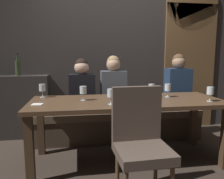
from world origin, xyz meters
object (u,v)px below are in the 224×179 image
Objects in this scene: wine_glass_center_back at (42,88)px; wine_glass_near_left at (152,88)px; wine_glass_end_left at (168,88)px; dining_table at (127,107)px; chair_near_side at (140,137)px; espresso_cup at (152,92)px; diner_redhead at (82,87)px; diner_bearded at (113,85)px; wine_glass_far_left at (111,94)px; wine_glass_near_right at (210,91)px; wine_bottle_pale_label at (18,67)px; diner_far_end at (178,83)px; wine_glass_end_right at (83,91)px; banquette_bench at (116,125)px.

wine_glass_near_left is at bearing -8.43° from wine_glass_center_back.
wine_glass_near_left is (-0.20, 0.02, 0.00)m from wine_glass_end_left.
chair_near_side is (-0.05, -0.72, -0.09)m from dining_table.
chair_near_side is at bearing -113.68° from espresso_cup.
diner_redhead is 0.95× the size of diner_bearded.
wine_glass_far_left is at bearing 108.90° from chair_near_side.
wine_glass_center_back is 1.37× the size of espresso_cup.
wine_glass_near_right is (0.36, -0.32, 0.00)m from wine_glass_end_left.
wine_glass_end_left is at bearing 22.56° from wine_glass_far_left.
diner_bearded reaches higher than wine_glass_far_left.
wine_bottle_pale_label is at bearing 152.44° from wine_glass_near_left.
diner_far_end reaches higher than wine_glass_end_right.
wine_glass_end_left is 1.53m from wine_glass_center_back.
chair_near_side is 1.10m from wine_glass_near_right.
wine_glass_near_left is 1.00× the size of wine_glass_end_right.
dining_table is at bearing 43.67° from wine_glass_far_left.
wine_glass_near_left is (0.83, -0.56, 0.05)m from diner_redhead.
wine_glass_near_left is at bearing 30.95° from wine_glass_far_left.
chair_near_side is at bearing -47.77° from wine_glass_center_back.
wine_glass_near_right is at bearing -28.49° from wine_bottle_pale_label.
dining_table is 2.67× the size of diner_far_end.
wine_bottle_pale_label reaches higher than diner_redhead.
banquette_bench is 1.03m from wine_glass_end_right.
wine_glass_end_right is at bearing -154.95° from diner_far_end.
espresso_cup is (0.46, -0.39, -0.06)m from diner_bearded.
diner_redhead is (-0.45, 1.40, 0.25)m from chair_near_side.
wine_glass_near_left reaches higher than banquette_bench.
wine_glass_near_left reaches higher than espresso_cup.
diner_bearded is at bearing 135.38° from wine_glass_near_right.
chair_near_side is at bearing -51.79° from wine_bottle_pale_label.
wine_glass_near_left is at bearing 65.87° from chair_near_side.
wine_bottle_pale_label is 2.00m from wine_glass_near_left.
chair_near_side is at bearing -59.31° from wine_glass_end_right.
chair_near_side is at bearing -89.96° from diner_bearded.
wine_glass_near_right reaches higher than banquette_bench.
wine_bottle_pale_label reaches higher than dining_table.
wine_glass_near_right is at bearing -15.94° from wine_glass_center_back.
wine_glass_end_left reaches higher than banquette_bench.
diner_far_end is at bearing 25.05° from wine_glass_end_right.
banquette_bench is at bearing 21.33° from wine_glass_center_back.
wine_glass_center_back and wine_glass_end_right have the same top height.
wine_bottle_pale_label is at bearing 121.60° from wine_glass_center_back.
diner_redhead is at bearing -176.82° from diner_bearded.
dining_table is 0.58m from wine_glass_end_left.
chair_near_side is 1.43m from wine_glass_center_back.
wine_glass_center_back reaches higher than banquette_bench.
wine_glass_end_right is at bearing -174.77° from wine_glass_near_left.
wine_glass_end_left is (0.53, -0.60, 0.63)m from banquette_bench.
wine_glass_end_right is at bearing 137.66° from wine_glass_far_left.
diner_redhead is 1.45m from diner_far_end.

